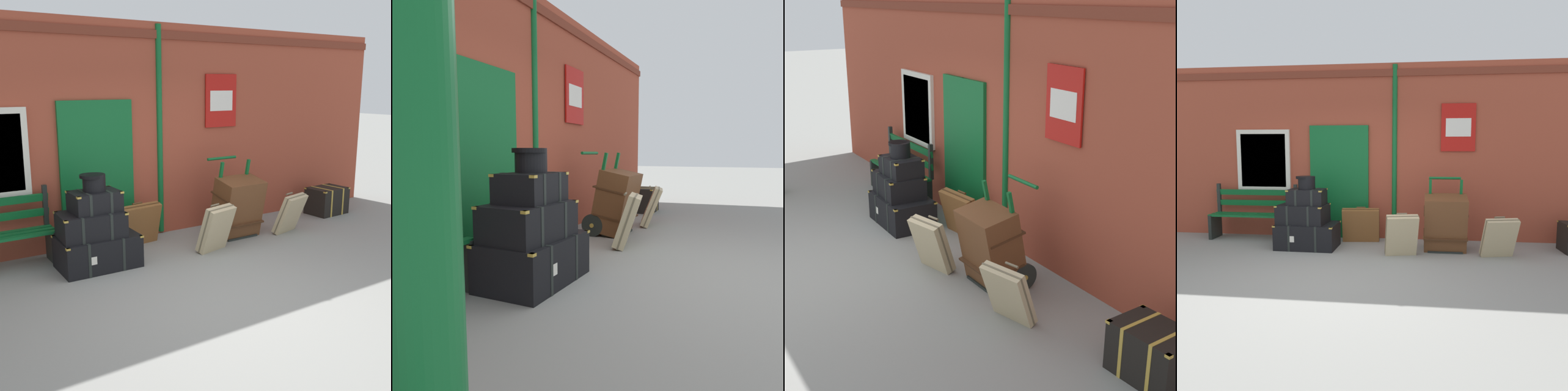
% 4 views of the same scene
% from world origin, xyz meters
% --- Properties ---
extents(ground_plane, '(60.00, 60.00, 0.00)m').
position_xyz_m(ground_plane, '(0.00, 0.00, 0.00)').
color(ground_plane, gray).
extents(brick_facade, '(10.40, 0.35, 3.20)m').
position_xyz_m(brick_facade, '(-0.02, 2.60, 1.60)').
color(brick_facade, '#9E422D').
rests_on(brick_facade, ground).
extents(steamer_trunk_base, '(1.02, 0.67, 0.43)m').
position_xyz_m(steamer_trunk_base, '(-0.81, 1.59, 0.21)').
color(steamer_trunk_base, black).
rests_on(steamer_trunk_base, ground).
extents(steamer_trunk_middle, '(0.84, 0.60, 0.33)m').
position_xyz_m(steamer_trunk_middle, '(-0.88, 1.59, 0.58)').
color(steamer_trunk_middle, black).
rests_on(steamer_trunk_middle, steamer_trunk_base).
extents(steamer_trunk_top, '(0.61, 0.46, 0.27)m').
position_xyz_m(steamer_trunk_top, '(-0.82, 1.61, 0.87)').
color(steamer_trunk_top, black).
rests_on(steamer_trunk_top, steamer_trunk_middle).
extents(round_hatbox, '(0.32, 0.30, 0.22)m').
position_xyz_m(round_hatbox, '(-0.82, 1.60, 1.12)').
color(round_hatbox, black).
rests_on(round_hatbox, steamer_trunk_top).
extents(porters_trolley, '(0.71, 0.61, 1.20)m').
position_xyz_m(porters_trolley, '(1.50, 1.82, 0.27)').
color(porters_trolley, black).
rests_on(porters_trolley, ground).
extents(large_brown_trunk, '(0.70, 0.60, 0.95)m').
position_xyz_m(large_brown_trunk, '(1.50, 1.64, 0.47)').
color(large_brown_trunk, brown).
rests_on(large_brown_trunk, ground).
extents(suitcase_brown, '(0.56, 0.45, 0.68)m').
position_xyz_m(suitcase_brown, '(0.81, 1.24, 0.34)').
color(suitcase_brown, tan).
rests_on(suitcase_brown, ground).
extents(suitcase_caramel, '(0.57, 0.45, 0.65)m').
position_xyz_m(suitcase_caramel, '(2.30, 1.33, 0.32)').
color(suitcase_caramel, tan).
rests_on(suitcase_caramel, ground).
extents(suitcase_tan, '(0.68, 0.36, 0.64)m').
position_xyz_m(suitcase_tan, '(0.02, 2.09, 0.31)').
color(suitcase_tan, brown).
rests_on(suitcase_tan, ground).
extents(corner_trunk, '(0.71, 0.53, 0.49)m').
position_xyz_m(corner_trunk, '(3.73, 1.87, 0.24)').
color(corner_trunk, black).
rests_on(corner_trunk, ground).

